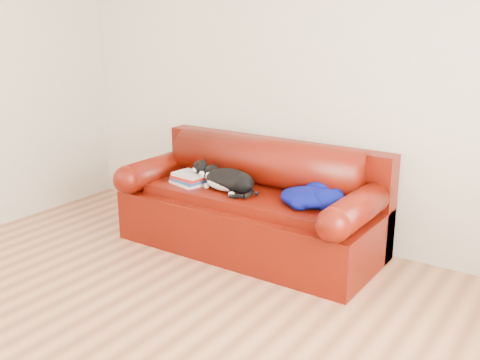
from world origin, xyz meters
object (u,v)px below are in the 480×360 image
Objects in this scene: cat at (228,180)px; blanket at (311,196)px; sofa_base at (250,221)px; book_stack at (190,179)px.

blanket is (0.70, 0.06, -0.02)m from cat.
sofa_base is at bearing 174.55° from blanket.
cat reaches higher than sofa_base.
cat is 1.06× the size of blanket.
sofa_base is 0.66m from blanket.
cat is 0.71m from blanket.
book_stack is (-0.51, -0.14, 0.31)m from sofa_base.
blanket is (1.08, 0.08, 0.02)m from book_stack.
cat is at bearing -175.32° from blanket.
blanket reaches higher than book_stack.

